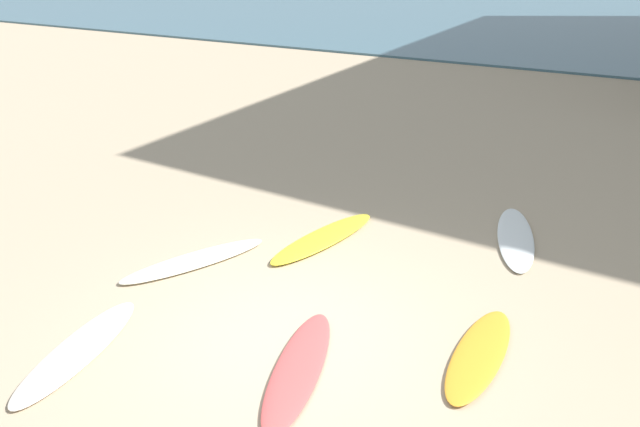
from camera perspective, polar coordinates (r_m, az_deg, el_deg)
ground_plane at (r=7.99m, az=-2.75°, el=-10.79°), size 120.00×120.00×0.00m
ocean_water at (r=42.54m, az=22.15°, el=16.93°), size 120.00×40.00×0.08m
surfboard_0 at (r=10.15m, az=0.30°, el=-2.17°), size 1.14×2.37×0.09m
surfboard_1 at (r=9.69m, az=-11.04°, el=-4.09°), size 1.55×2.23×0.08m
surfboard_2 at (r=10.63m, az=16.89°, el=-2.07°), size 1.05×2.35×0.07m
surfboard_3 at (r=8.21m, az=-20.62°, el=-11.23°), size 0.82×2.21×0.07m
surfboard_4 at (r=7.87m, az=13.90°, el=-11.95°), size 0.62×2.01×0.07m
surfboard_5 at (r=7.45m, az=-1.92°, el=-13.49°), size 0.99×2.27×0.07m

